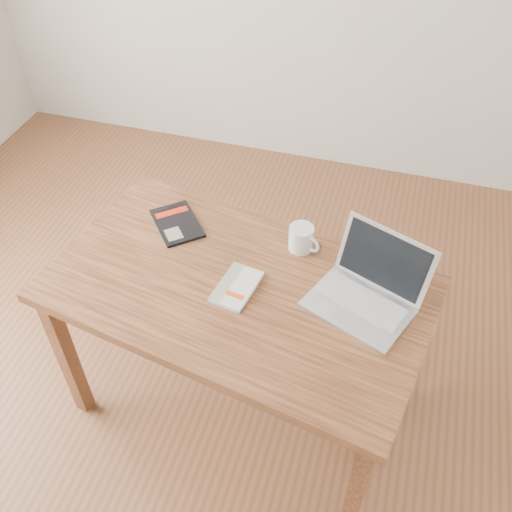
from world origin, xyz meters
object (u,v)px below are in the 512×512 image
(black_guidebook, at_px, (177,223))
(coffee_mug, at_px, (302,238))
(white_guidebook, at_px, (237,287))
(laptop, at_px, (368,290))
(desk, at_px, (238,303))

(black_guidebook, xyz_separation_m, coffee_mug, (0.48, 0.01, 0.04))
(white_guidebook, xyz_separation_m, black_guidebook, (-0.32, 0.25, -0.00))
(black_guidebook, bearing_deg, laptop, -54.05)
(black_guidebook, bearing_deg, white_guidebook, -78.82)
(desk, xyz_separation_m, laptop, (0.43, 0.06, 0.14))
(desk, height_order, black_guidebook, black_guidebook)
(white_guidebook, bearing_deg, black_guidebook, 150.76)
(black_guidebook, bearing_deg, desk, -77.57)
(white_guidebook, relative_size, laptop, 0.52)
(black_guidebook, xyz_separation_m, laptop, (0.75, -0.18, 0.04))
(coffee_mug, bearing_deg, laptop, -8.25)
(white_guidebook, distance_m, black_guidebook, 0.41)
(desk, bearing_deg, coffee_mug, 65.81)
(desk, distance_m, black_guidebook, 0.41)
(desk, relative_size, coffee_mug, 11.42)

